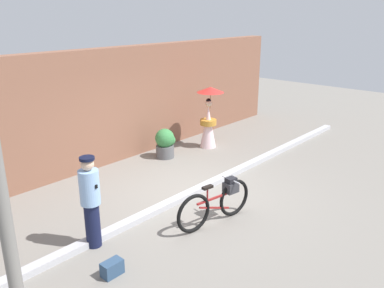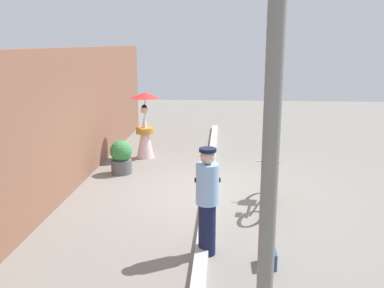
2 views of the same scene
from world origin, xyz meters
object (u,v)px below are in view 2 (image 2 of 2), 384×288
(bicycle_near_officer, at_px, (267,184))
(backpack_on_pavement, at_px, (269,258))
(person_officer, at_px, (207,199))
(person_with_parasol, at_px, (145,125))
(potted_plant_by_door, at_px, (122,156))
(utility_pole, at_px, (272,117))

(bicycle_near_officer, distance_m, backpack_on_pavement, 2.40)
(person_officer, height_order, person_with_parasol, person_with_parasol)
(potted_plant_by_door, bearing_deg, bicycle_near_officer, -119.37)
(person_with_parasol, bearing_deg, bicycle_near_officer, -138.24)
(backpack_on_pavement, relative_size, utility_pole, 0.07)
(potted_plant_by_door, relative_size, backpack_on_pavement, 2.48)
(bicycle_near_officer, relative_size, utility_pole, 0.37)
(bicycle_near_officer, distance_m, utility_pole, 4.24)
(bicycle_near_officer, xyz_separation_m, utility_pole, (-3.74, 0.39, 1.96))
(potted_plant_by_door, bearing_deg, person_with_parasol, -11.62)
(bicycle_near_officer, relative_size, person_with_parasol, 0.98)
(person_officer, bearing_deg, backpack_on_pavement, -108.06)
(bicycle_near_officer, xyz_separation_m, backpack_on_pavement, (-2.37, 0.18, -0.31))
(utility_pole, bearing_deg, bicycle_near_officer, -5.92)
(person_officer, bearing_deg, potted_plant_by_door, 29.58)
(utility_pole, bearing_deg, potted_plant_by_door, 27.65)
(person_with_parasol, relative_size, backpack_on_pavement, 5.45)
(bicycle_near_officer, distance_m, person_with_parasol, 4.56)
(bicycle_near_officer, relative_size, backpack_on_pavement, 5.35)
(bicycle_near_officer, bearing_deg, backpack_on_pavement, 175.63)
(potted_plant_by_door, bearing_deg, backpack_on_pavement, -143.43)
(bicycle_near_officer, xyz_separation_m, potted_plant_by_door, (1.87, 3.33, -0.01))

